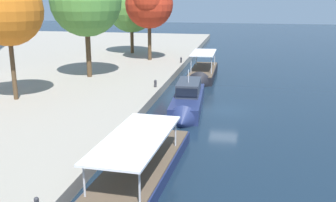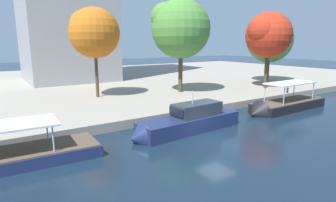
% 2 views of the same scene
% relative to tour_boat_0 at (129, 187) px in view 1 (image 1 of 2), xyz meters
% --- Properties ---
extents(ground_plane, '(220.00, 220.00, 0.00)m').
position_rel_tour_boat_0_xyz_m(ground_plane, '(16.11, -4.01, -0.30)').
color(ground_plane, '#142333').
extents(tour_boat_0, '(14.57, 4.00, 3.97)m').
position_rel_tour_boat_0_xyz_m(tour_boat_0, '(0.00, 0.00, 0.00)').
color(tour_boat_0, navy).
rests_on(tour_boat_0, ground_plane).
extents(motor_yacht_1, '(10.86, 3.01, 4.26)m').
position_rel_tour_boat_0_xyz_m(motor_yacht_1, '(15.58, -0.79, 0.39)').
color(motor_yacht_1, navy).
rests_on(motor_yacht_1, ground_plane).
extents(tour_boat_2, '(11.46, 3.10, 4.17)m').
position_rel_tour_boat_0_xyz_m(tour_boat_2, '(29.41, -0.63, 0.10)').
color(tour_boat_2, black).
rests_on(tour_boat_2, ground_plane).
extents(mooring_bollard_1, '(0.27, 0.27, 0.77)m').
position_rel_tour_boat_0_xyz_m(mooring_bollard_1, '(35.52, 2.98, 0.96)').
color(mooring_bollard_1, '#2D2D33').
rests_on(mooring_bollard_1, dock_promenade).
extents(mooring_bollard_2, '(0.29, 0.29, 0.76)m').
position_rel_tour_boat_0_xyz_m(mooring_bollard_2, '(20.36, 3.19, 0.95)').
color(mooring_bollard_2, '#2D2D33').
rests_on(mooring_bollard_2, dock_promenade).
extents(tree_0, '(7.04, 6.65, 11.09)m').
position_rel_tour_boat_0_xyz_m(tree_0, '(36.82, 7.69, 8.47)').
color(tree_0, '#4C3823').
rests_on(tree_0, dock_promenade).
extents(tree_1, '(7.71, 7.71, 10.98)m').
position_rel_tour_boat_0_xyz_m(tree_1, '(43.08, 11.95, 7.70)').
color(tree_1, '#4C3823').
rests_on(tree_1, dock_promenade).
extents(tree_2, '(6.04, 6.37, 10.80)m').
position_rel_tour_boat_0_xyz_m(tree_2, '(13.30, 14.71, 8.53)').
color(tree_2, '#4C3823').
rests_on(tree_2, dock_promenade).
extents(tree_3, '(7.79, 7.79, 12.31)m').
position_rel_tour_boat_0_xyz_m(tree_3, '(23.85, 11.93, 8.93)').
color(tree_3, '#4C3823').
rests_on(tree_3, dock_promenade).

